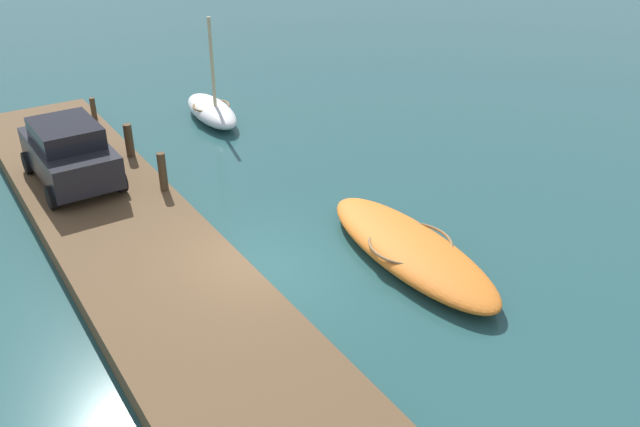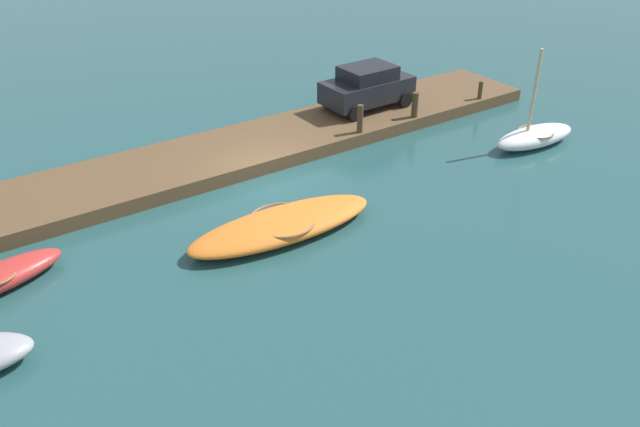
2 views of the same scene
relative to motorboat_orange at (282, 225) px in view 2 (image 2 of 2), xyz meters
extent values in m
plane|color=#234C4C|center=(-1.44, -3.32, -0.32)|extent=(84.00, 84.00, 0.00)
cube|color=brown|center=(-1.44, -5.52, -0.07)|extent=(26.87, 3.69, 0.50)
ellipsoid|color=orange|center=(0.00, 0.00, -0.01)|extent=(6.08, 2.24, 0.63)
torus|color=olive|center=(0.00, 0.00, 0.17)|extent=(2.13, 2.13, 0.07)
ellipsoid|color=white|center=(-11.37, 0.00, 0.05)|extent=(3.80, 1.57, 0.74)
torus|color=olive|center=(-11.37, 0.00, 0.25)|extent=(1.45, 1.45, 0.07)
cylinder|color=#C6B284|center=(-10.92, -0.04, 1.89)|extent=(0.12, 0.12, 3.25)
cylinder|color=#47331E|center=(-12.46, -3.92, 0.56)|extent=(0.18, 0.18, 0.77)
cylinder|color=#47331E|center=(-8.69, -3.92, 0.69)|extent=(0.26, 0.26, 1.02)
cylinder|color=#47331E|center=(-5.90, -3.92, 0.73)|extent=(0.23, 0.23, 1.09)
cube|color=black|center=(-7.77, -5.89, 0.94)|extent=(3.83, 1.89, 0.89)
cube|color=black|center=(-7.77, -5.89, 1.66)|extent=(2.16, 1.64, 0.55)
cylinder|color=black|center=(-6.46, -4.95, 0.50)|extent=(0.64, 0.23, 0.64)
cylinder|color=black|center=(-6.43, -6.78, 0.50)|extent=(0.64, 0.23, 0.64)
cylinder|color=black|center=(-9.12, -4.99, 0.50)|extent=(0.64, 0.23, 0.64)
cylinder|color=black|center=(-9.09, -6.82, 0.50)|extent=(0.64, 0.23, 0.64)
camera|label=1|loc=(10.69, -9.44, 8.61)|focal=38.32mm
camera|label=2|loc=(8.22, 13.96, 9.81)|focal=35.78mm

